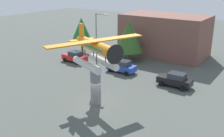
{
  "coord_description": "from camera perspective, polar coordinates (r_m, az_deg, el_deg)",
  "views": [
    {
      "loc": [
        15.92,
        -20.0,
        12.66
      ],
      "look_at": [
        0.0,
        3.0,
        3.13
      ],
      "focal_mm": 42.49,
      "sensor_mm": 36.0,
      "label": 1
    }
  ],
  "objects": [
    {
      "name": "car_near_red",
      "position": [
        42.56,
        -7.98,
        2.55
      ],
      "size": [
        4.2,
        2.02,
        1.76
      ],
      "rotation": [
        0.0,
        0.0,
        3.14
      ],
      "color": "red",
      "rests_on": "ground"
    },
    {
      "name": "tree_west",
      "position": [
        47.72,
        -6.58,
        8.62
      ],
      "size": [
        3.29,
        3.29,
        6.17
      ],
      "color": "brown",
      "rests_on": "ground"
    },
    {
      "name": "car_far_black",
      "position": [
        33.45,
        13.44,
        -2.35
      ],
      "size": [
        4.2,
        2.02,
        1.76
      ],
      "rotation": [
        0.0,
        0.0,
        3.14
      ],
      "color": "black",
      "rests_on": "ground"
    },
    {
      "name": "ground_plane",
      "position": [
        28.53,
        -3.46,
        -7.58
      ],
      "size": [
        140.0,
        140.0,
        0.0
      ],
      "primitive_type": "plane",
      "color": "#4C514C"
    },
    {
      "name": "streetlight_primary",
      "position": [
        34.53,
        -3.13,
        5.83
      ],
      "size": [
        1.84,
        0.28,
        8.56
      ],
      "color": "gray",
      "rests_on": "ground"
    },
    {
      "name": "display_pedestal",
      "position": [
        27.66,
        -3.55,
        -3.7
      ],
      "size": [
        1.1,
        1.1,
        4.18
      ],
      "primitive_type": "cylinder",
      "color": "slate",
      "rests_on": "ground"
    },
    {
      "name": "storefront_building",
      "position": [
        46.65,
        11.23,
        7.07
      ],
      "size": [
        14.08,
        7.99,
        6.91
      ],
      "primitive_type": "cube",
      "color": "brown",
      "rests_on": "ground"
    },
    {
      "name": "tree_east",
      "position": [
        42.17,
        3.71,
        7.02
      ],
      "size": [
        4.52,
        4.52,
        6.59
      ],
      "color": "brown",
      "rests_on": "ground"
    },
    {
      "name": "car_mid_blue",
      "position": [
        37.49,
        2.1,
        0.48
      ],
      "size": [
        4.2,
        2.02,
        1.76
      ],
      "rotation": [
        0.0,
        0.0,
        3.14
      ],
      "color": "#2847B7",
      "rests_on": "ground"
    },
    {
      "name": "floatplane_monument",
      "position": [
        26.35,
        -3.57,
        3.79
      ],
      "size": [
        7.18,
        10.04,
        4.0
      ],
      "rotation": [
        0.0,
        0.0,
        -0.39
      ],
      "color": "silver",
      "rests_on": "display_pedestal"
    }
  ]
}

